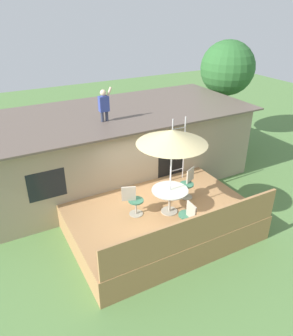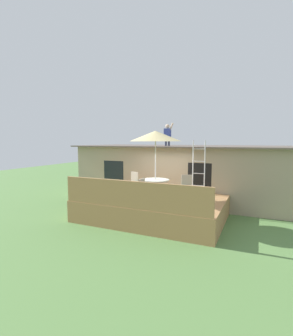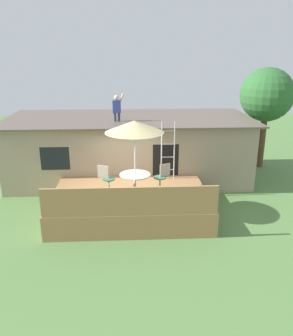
% 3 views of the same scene
% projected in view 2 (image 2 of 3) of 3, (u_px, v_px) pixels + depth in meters
% --- Properties ---
extents(ground_plane, '(40.00, 40.00, 0.00)m').
position_uv_depth(ground_plane, '(154.00, 217.00, 9.80)').
color(ground_plane, '#567F42').
extents(house, '(10.50, 4.50, 2.73)m').
position_uv_depth(house, '(181.00, 172.00, 12.91)').
color(house, gray).
rests_on(house, ground).
extents(deck, '(5.29, 3.79, 0.80)m').
position_uv_depth(deck, '(154.00, 207.00, 9.76)').
color(deck, '#A87A4C').
rests_on(deck, ground).
extents(deck_railing, '(5.19, 0.08, 0.90)m').
position_uv_depth(deck_railing, '(132.00, 195.00, 8.00)').
color(deck_railing, '#A87A4C').
rests_on(deck_railing, deck).
extents(patio_table, '(1.04, 1.04, 0.74)m').
position_uv_depth(patio_table, '(155.00, 184.00, 9.31)').
color(patio_table, '#A59E8C').
rests_on(patio_table, deck).
extents(patio_umbrella, '(1.90, 1.90, 2.54)m').
position_uv_depth(patio_umbrella, '(156.00, 136.00, 9.12)').
color(patio_umbrella, silver).
rests_on(patio_umbrella, deck).
extents(step_ladder, '(0.52, 0.04, 2.20)m').
position_uv_depth(step_ladder, '(199.00, 167.00, 10.14)').
color(step_ladder, silver).
rests_on(step_ladder, deck).
extents(person_figure, '(0.47, 0.20, 1.11)m').
position_uv_depth(person_figure, '(168.00, 133.00, 12.17)').
color(person_figure, '#33384C').
rests_on(person_figure, house).
extents(patio_chair_left, '(0.60, 0.44, 0.92)m').
position_uv_depth(patio_chair_left, '(137.00, 184.00, 10.07)').
color(patio_chair_left, '#A59E8C').
rests_on(patio_chair_left, deck).
extents(patio_chair_right, '(0.59, 0.44, 0.92)m').
position_uv_depth(patio_chair_right, '(183.00, 187.00, 9.35)').
color(patio_chair_right, '#A59E8C').
rests_on(patio_chair_right, deck).
extents(patio_chair_near, '(0.44, 0.62, 0.92)m').
position_uv_depth(patio_chair_near, '(143.00, 192.00, 8.47)').
color(patio_chair_near, '#A59E8C').
rests_on(patio_chair_near, deck).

